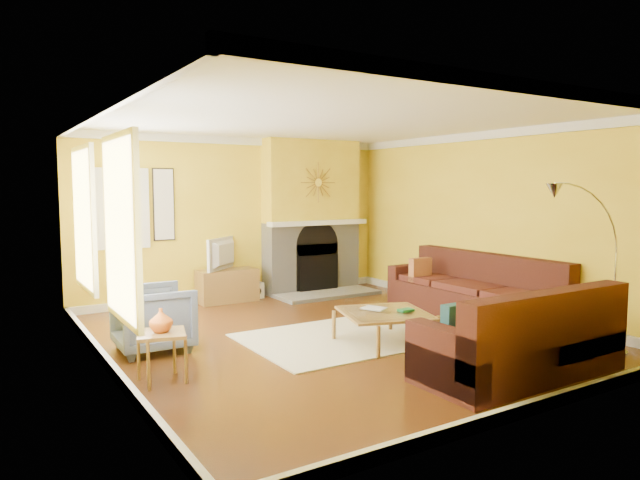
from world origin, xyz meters
TOP-DOWN VIEW (x-y plane):
  - floor at (0.00, 0.00)m, footprint 5.50×6.00m
  - ceiling at (0.00, 0.00)m, footprint 5.50×6.00m
  - wall_back at (0.00, 3.01)m, footprint 5.50×0.02m
  - wall_front at (0.00, -3.01)m, footprint 5.50×0.02m
  - wall_left at (-2.76, 0.00)m, footprint 0.02×6.00m
  - wall_right at (2.76, 0.00)m, footprint 0.02×6.00m
  - baseboard at (0.00, 0.00)m, footprint 5.50×6.00m
  - crown_molding at (0.00, 0.00)m, footprint 5.50×6.00m
  - window_left_near at (-2.72, 1.30)m, footprint 0.06×1.22m
  - window_left_far at (-2.72, -0.60)m, footprint 0.06×1.22m
  - window_back at (-1.90, 2.96)m, footprint 0.82×0.06m
  - wall_art at (-1.25, 2.97)m, footprint 0.34×0.04m
  - fireplace at (1.35, 2.80)m, footprint 1.80×0.40m
  - mantel at (1.35, 2.56)m, footprint 1.92×0.22m
  - hearth at (1.35, 2.25)m, footprint 1.80×0.70m
  - sunburst at (1.35, 2.57)m, footprint 0.70×0.04m
  - rug at (0.03, -0.18)m, footprint 2.40×1.80m
  - sectional_sofa at (1.19, -0.73)m, footprint 3.11×3.94m
  - coffee_table at (0.32, -0.63)m, footprint 1.24×1.24m
  - media_console at (-0.32, 2.70)m, footprint 0.97×0.44m
  - tv at (-0.32, 2.70)m, footprint 0.76×0.68m
  - subwoofer at (0.19, 2.76)m, footprint 0.27×0.27m
  - armchair at (-2.12, 0.54)m, footprint 0.85×0.83m
  - side_table at (-2.35, -0.56)m, footprint 0.54×0.54m
  - vase at (-2.35, -0.56)m, footprint 0.28×0.28m
  - book at (0.18, -0.53)m, footprint 0.31×0.34m
  - arc_lamp at (1.67, -2.35)m, footprint 1.23×0.36m

SIDE VIEW (x-z plane):
  - floor at x=0.00m, z-range -0.02..0.00m
  - rug at x=0.03m, z-range 0.00..0.02m
  - hearth at x=1.35m, z-range 0.00..0.06m
  - baseboard at x=0.00m, z-range 0.00..0.12m
  - subwoofer at x=0.19m, z-range 0.00..0.27m
  - coffee_table at x=0.32m, z-range 0.00..0.39m
  - side_table at x=-2.35m, z-range 0.00..0.49m
  - media_console at x=-0.32m, z-range 0.00..0.53m
  - armchair at x=-2.12m, z-range 0.00..0.76m
  - book at x=0.18m, z-range 0.39..0.42m
  - sectional_sofa at x=1.19m, z-range 0.00..0.90m
  - vase at x=-2.35m, z-range 0.49..0.72m
  - tv at x=-0.32m, z-range 0.53..1.05m
  - arc_lamp at x=1.67m, z-range 0.00..1.90m
  - mantel at x=1.35m, z-range 1.21..1.29m
  - wall_back at x=0.00m, z-range 0.00..2.70m
  - wall_front at x=0.00m, z-range 0.00..2.70m
  - wall_left at x=-2.76m, z-range 0.00..2.70m
  - wall_right at x=2.76m, z-range 0.00..2.70m
  - fireplace at x=1.35m, z-range 0.00..2.70m
  - window_left_near at x=-2.72m, z-range 0.64..2.36m
  - window_left_far at x=-2.72m, z-range 0.64..2.36m
  - window_back at x=-1.90m, z-range 0.94..2.16m
  - wall_art at x=-1.25m, z-range 1.03..2.17m
  - sunburst at x=1.35m, z-range 1.60..2.30m
  - crown_molding at x=0.00m, z-range 2.58..2.70m
  - ceiling at x=0.00m, z-range 2.70..2.72m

